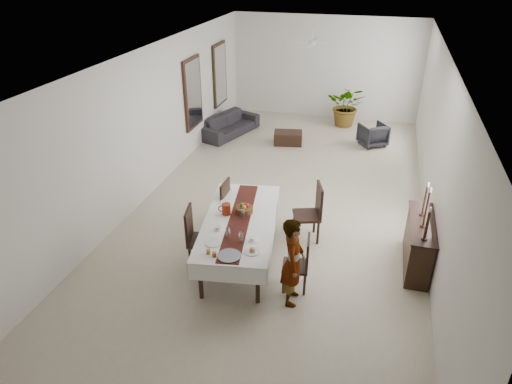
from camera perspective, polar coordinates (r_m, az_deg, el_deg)
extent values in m
cube|color=#BEB197|center=(10.21, 3.32, -1.06)|extent=(6.00, 12.00, 0.00)
cube|color=white|center=(9.09, 3.90, 16.81)|extent=(6.00, 12.00, 0.02)
cube|color=silver|center=(15.22, 8.64, 15.08)|extent=(6.00, 0.02, 3.20)
cube|color=silver|center=(4.72, -13.22, -18.79)|extent=(6.00, 0.02, 3.20)
cube|color=silver|center=(10.53, -12.76, 8.75)|extent=(0.02, 12.00, 3.20)
cube|color=silver|center=(9.43, 21.75, 5.09)|extent=(0.02, 12.00, 3.20)
cube|color=black|center=(8.03, -2.07, -3.68)|extent=(1.41, 2.62, 0.05)
cylinder|color=black|center=(7.39, -6.95, -10.84)|extent=(0.08, 0.08, 0.73)
cylinder|color=black|center=(7.25, 0.22, -11.44)|extent=(0.08, 0.08, 0.73)
cylinder|color=black|center=(9.29, -3.74, -1.70)|extent=(0.08, 0.08, 0.73)
cylinder|color=black|center=(9.19, 1.87, -2.03)|extent=(0.08, 0.08, 0.73)
cube|color=white|center=(8.01, -2.07, -3.49)|extent=(1.63, 2.83, 0.01)
cube|color=silver|center=(8.19, -6.26, -4.11)|extent=(0.43, 2.64, 0.31)
cube|color=silver|center=(8.03, 2.24, -4.67)|extent=(0.43, 2.64, 0.31)
cube|color=white|center=(7.02, -3.67, -10.23)|extent=(1.21, 0.20, 0.31)
cube|color=silver|center=(9.23, -0.85, 0.04)|extent=(1.21, 0.20, 0.31)
cube|color=#541E18|center=(8.01, -2.07, -3.44)|extent=(0.76, 2.62, 0.00)
cylinder|color=maroon|center=(8.12, -3.73, -2.14)|extent=(0.18, 0.18, 0.21)
torus|color=maroon|center=(8.14, -4.35, -2.11)|extent=(0.13, 0.04, 0.12)
cylinder|color=white|center=(7.38, -1.90, -5.67)|extent=(0.07, 0.07, 0.18)
cylinder|color=white|center=(7.50, -3.51, -5.11)|extent=(0.07, 0.07, 0.18)
cylinder|color=white|center=(8.00, -1.66, -2.75)|extent=(0.07, 0.07, 0.18)
cylinder|color=white|center=(7.44, -0.40, -5.90)|extent=(0.09, 0.09, 0.06)
cylinder|color=white|center=(7.45, -0.40, -6.06)|extent=(0.16, 0.16, 0.01)
cylinder|color=silver|center=(7.74, -4.76, -4.51)|extent=(0.09, 0.09, 0.06)
cylinder|color=white|center=(7.75, -4.75, -4.67)|extent=(0.16, 0.16, 0.01)
cylinder|color=silver|center=(7.19, -0.46, -7.46)|extent=(0.25, 0.25, 0.02)
sphere|color=tan|center=(7.18, -0.46, -7.27)|extent=(0.09, 0.09, 0.09)
cylinder|color=silver|center=(7.41, -5.35, -6.39)|extent=(0.25, 0.25, 0.02)
cylinder|color=white|center=(8.54, -3.72, -1.27)|extent=(0.25, 0.25, 0.02)
cylinder|color=#47474D|center=(7.11, -3.37, -7.97)|extent=(0.37, 0.37, 0.02)
cylinder|color=#994316|center=(7.11, -5.25, -7.79)|extent=(0.07, 0.07, 0.08)
cylinder|color=#945E15|center=(7.18, -5.97, -7.43)|extent=(0.07, 0.07, 0.08)
cylinder|color=brown|center=(8.19, -1.46, -2.22)|extent=(0.31, 0.31, 0.10)
sphere|color=#A31018|center=(8.17, -1.23, -1.69)|extent=(0.09, 0.09, 0.09)
sphere|color=#457422|center=(8.19, -1.72, -1.63)|extent=(0.08, 0.08, 0.08)
sphere|color=gold|center=(8.11, -1.51, -1.93)|extent=(0.09, 0.09, 0.09)
cube|color=black|center=(7.52, 4.92, -9.22)|extent=(0.46, 0.46, 0.05)
cylinder|color=black|center=(7.53, 6.07, -11.48)|extent=(0.05, 0.05, 0.41)
cylinder|color=black|center=(7.79, 6.21, -9.89)|extent=(0.05, 0.05, 0.41)
cylinder|color=black|center=(7.54, 3.45, -11.28)|extent=(0.05, 0.05, 0.41)
cylinder|color=black|center=(7.80, 3.68, -9.70)|extent=(0.05, 0.05, 0.41)
cube|color=black|center=(7.35, 6.49, -7.57)|extent=(0.09, 0.42, 0.53)
cube|color=black|center=(8.70, 6.34, -2.96)|extent=(0.62, 0.62, 0.06)
cylinder|color=black|center=(8.72, 7.75, -5.10)|extent=(0.06, 0.06, 0.48)
cylinder|color=black|center=(9.04, 7.30, -3.72)|extent=(0.06, 0.06, 0.48)
cylinder|color=black|center=(8.65, 5.15, -5.21)|extent=(0.06, 0.06, 0.48)
cylinder|color=black|center=(8.98, 4.80, -3.81)|extent=(0.06, 0.06, 0.48)
cube|color=black|center=(8.58, 7.92, -1.01)|extent=(0.20, 0.47, 0.62)
cube|color=black|center=(8.02, -6.72, -6.06)|extent=(0.56, 0.56, 0.05)
cylinder|color=black|center=(8.36, -7.72, -6.73)|extent=(0.06, 0.06, 0.47)
cylinder|color=black|center=(8.05, -8.23, -8.32)|extent=(0.06, 0.06, 0.47)
cylinder|color=black|center=(8.30, -5.06, -6.87)|extent=(0.06, 0.06, 0.47)
cylinder|color=black|center=(7.99, -5.46, -8.47)|extent=(0.06, 0.06, 0.47)
cube|color=black|center=(7.89, -8.40, -4.03)|extent=(0.14, 0.48, 0.61)
cube|color=black|center=(8.88, -2.56, -2.37)|extent=(0.47, 0.47, 0.05)
cylinder|color=black|center=(9.21, -3.22, -2.97)|extent=(0.05, 0.05, 0.45)
cylinder|color=black|center=(8.92, -4.06, -4.15)|extent=(0.05, 0.05, 0.45)
cylinder|color=black|center=(9.10, -1.02, -3.34)|extent=(0.05, 0.05, 0.45)
cylinder|color=black|center=(8.81, -1.79, -4.56)|extent=(0.05, 0.05, 0.45)
cube|color=black|center=(8.79, -3.87, -0.41)|extent=(0.06, 0.46, 0.58)
imported|color=gray|center=(7.08, 4.65, -8.70)|extent=(0.41, 0.58, 1.50)
cube|color=black|center=(8.46, 19.61, -6.24)|extent=(0.38, 1.44, 0.87)
cube|color=black|center=(8.23, 20.11, -3.67)|extent=(0.42, 1.50, 0.03)
cylinder|color=black|center=(7.77, 20.29, -5.49)|extent=(0.10, 0.10, 0.03)
cylinder|color=black|center=(7.64, 20.61, -3.89)|extent=(0.05, 0.05, 0.48)
cylinder|color=beige|center=(7.50, 20.96, -2.08)|extent=(0.03, 0.03, 0.08)
cylinder|color=black|center=(8.09, 20.18, -4.02)|extent=(0.10, 0.10, 0.03)
cylinder|color=black|center=(7.93, 20.57, -2.02)|extent=(0.05, 0.05, 0.62)
cylinder|color=silver|center=(7.77, 21.00, 0.22)|extent=(0.03, 0.03, 0.08)
cylinder|color=black|center=(8.42, 20.07, -2.66)|extent=(0.10, 0.10, 0.03)
cylinder|color=black|center=(8.29, 20.39, -1.01)|extent=(0.05, 0.05, 0.53)
cylinder|color=beige|center=(8.16, 20.74, 0.85)|extent=(0.03, 0.03, 0.08)
imported|color=#29262B|center=(13.86, -3.33, 8.43)|extent=(1.44, 2.21, 0.60)
imported|color=#28262B|center=(13.42, 14.39, 6.96)|extent=(0.95, 0.95, 0.63)
cube|color=black|center=(13.19, 4.02, 6.77)|extent=(0.88, 0.66, 0.35)
imported|color=#365B24|center=(14.71, 11.31, 10.53)|extent=(1.24, 1.10, 1.29)
cube|color=black|center=(12.40, -7.91, 12.12)|extent=(0.06, 1.05, 1.85)
cube|color=silver|center=(12.38, -7.75, 12.11)|extent=(0.01, 0.90, 1.70)
cube|color=black|center=(14.28, -4.57, 14.44)|extent=(0.06, 1.05, 1.85)
cube|color=white|center=(14.27, -4.43, 14.43)|extent=(0.01, 0.90, 1.70)
cylinder|color=silver|center=(12.01, 7.08, 19.00)|extent=(0.04, 0.04, 0.20)
cylinder|color=silver|center=(12.04, 7.02, 18.06)|extent=(0.16, 0.16, 0.08)
cube|color=silver|center=(12.39, 7.30, 18.33)|extent=(0.10, 0.55, 0.01)
cube|color=white|center=(11.70, 6.72, 17.78)|extent=(0.10, 0.55, 0.01)
cube|color=white|center=(12.00, 8.75, 17.91)|extent=(0.55, 0.10, 0.01)
cube|color=white|center=(12.10, 5.30, 18.19)|extent=(0.55, 0.10, 0.01)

